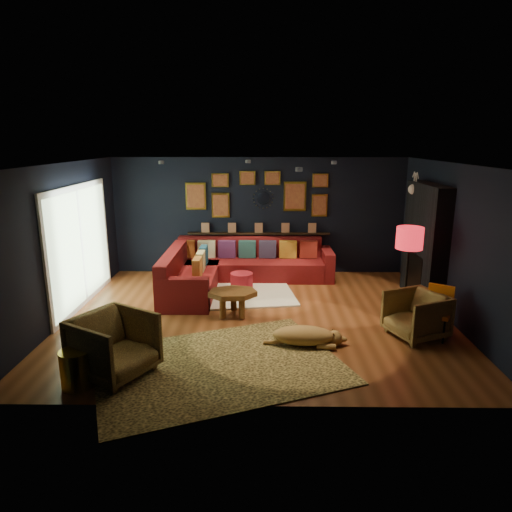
{
  "coord_description": "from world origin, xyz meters",
  "views": [
    {
      "loc": [
        0.08,
        -7.4,
        2.97
      ],
      "look_at": [
        -0.03,
        0.3,
        1.0
      ],
      "focal_mm": 32.0,
      "sensor_mm": 36.0,
      "label": 1
    }
  ],
  "objects_px": {
    "armchair_right": "(416,313)",
    "gold_stool": "(76,369)",
    "pouf": "(242,280)",
    "armchair_left": "(114,343)",
    "dog": "(304,332)",
    "sectional": "(229,269)",
    "coffee_table": "(233,296)",
    "floor_lamp": "(409,242)",
    "orange_chair": "(439,307)"
  },
  "relations": [
    {
      "from": "sectional",
      "to": "gold_stool",
      "type": "distance_m",
      "value": 4.45
    },
    {
      "from": "armchair_left",
      "to": "orange_chair",
      "type": "distance_m",
      "value": 4.77
    },
    {
      "from": "orange_chair",
      "to": "dog",
      "type": "distance_m",
      "value": 2.14
    },
    {
      "from": "sectional",
      "to": "dog",
      "type": "distance_m",
      "value": 3.24
    },
    {
      "from": "sectional",
      "to": "pouf",
      "type": "distance_m",
      "value": 0.44
    },
    {
      "from": "coffee_table",
      "to": "armchair_left",
      "type": "bearing_deg",
      "value": -124.28
    },
    {
      "from": "sectional",
      "to": "gold_stool",
      "type": "relative_size",
      "value": 7.09
    },
    {
      "from": "gold_stool",
      "to": "dog",
      "type": "distance_m",
      "value": 3.13
    },
    {
      "from": "gold_stool",
      "to": "floor_lamp",
      "type": "relative_size",
      "value": 0.3
    },
    {
      "from": "coffee_table",
      "to": "gold_stool",
      "type": "relative_size",
      "value": 1.9
    },
    {
      "from": "armchair_right",
      "to": "floor_lamp",
      "type": "height_order",
      "value": "floor_lamp"
    },
    {
      "from": "dog",
      "to": "sectional",
      "type": "bearing_deg",
      "value": 117.69
    },
    {
      "from": "sectional",
      "to": "floor_lamp",
      "type": "height_order",
      "value": "floor_lamp"
    },
    {
      "from": "sectional",
      "to": "orange_chair",
      "type": "height_order",
      "value": "sectional"
    },
    {
      "from": "sectional",
      "to": "orange_chair",
      "type": "xyz_separation_m",
      "value": [
        3.4,
        -2.61,
        0.16
      ]
    },
    {
      "from": "pouf",
      "to": "armchair_right",
      "type": "bearing_deg",
      "value": -39.59
    },
    {
      "from": "pouf",
      "to": "gold_stool",
      "type": "height_order",
      "value": "gold_stool"
    },
    {
      "from": "sectional",
      "to": "pouf",
      "type": "height_order",
      "value": "sectional"
    },
    {
      "from": "sectional",
      "to": "coffee_table",
      "type": "bearing_deg",
      "value": -84.0
    },
    {
      "from": "pouf",
      "to": "coffee_table",
      "type": "bearing_deg",
      "value": -93.22
    },
    {
      "from": "gold_stool",
      "to": "orange_chair",
      "type": "xyz_separation_m",
      "value": [
        4.99,
        1.55,
        0.24
      ]
    },
    {
      "from": "armchair_left",
      "to": "dog",
      "type": "distance_m",
      "value": 2.68
    },
    {
      "from": "gold_stool",
      "to": "dog",
      "type": "bearing_deg",
      "value": 22.51
    },
    {
      "from": "orange_chair",
      "to": "floor_lamp",
      "type": "bearing_deg",
      "value": 143.08
    },
    {
      "from": "coffee_table",
      "to": "floor_lamp",
      "type": "relative_size",
      "value": 0.58
    },
    {
      "from": "armchair_right",
      "to": "sectional",
      "type": "bearing_deg",
      "value": -153.58
    },
    {
      "from": "armchair_left",
      "to": "gold_stool",
      "type": "xyz_separation_m",
      "value": [
        -0.38,
        -0.3,
        -0.21
      ]
    },
    {
      "from": "armchair_left",
      "to": "gold_stool",
      "type": "bearing_deg",
      "value": 158.21
    },
    {
      "from": "armchair_right",
      "to": "gold_stool",
      "type": "bearing_deg",
      "value": -94.74
    },
    {
      "from": "armchair_left",
      "to": "armchair_right",
      "type": "distance_m",
      "value": 4.44
    },
    {
      "from": "orange_chair",
      "to": "floor_lamp",
      "type": "distance_m",
      "value": 1.17
    },
    {
      "from": "orange_chair",
      "to": "armchair_right",
      "type": "bearing_deg",
      "value": -146.49
    },
    {
      "from": "sectional",
      "to": "coffee_table",
      "type": "relative_size",
      "value": 3.73
    },
    {
      "from": "coffee_table",
      "to": "floor_lamp",
      "type": "xyz_separation_m",
      "value": [
        2.92,
        -0.04,
        0.96
      ]
    },
    {
      "from": "pouf",
      "to": "gold_stool",
      "type": "distance_m",
      "value": 4.28
    },
    {
      "from": "sectional",
      "to": "pouf",
      "type": "xyz_separation_m",
      "value": [
        0.28,
        -0.31,
        -0.14
      ]
    },
    {
      "from": "pouf",
      "to": "dog",
      "type": "distance_m",
      "value": 2.84
    },
    {
      "from": "sectional",
      "to": "orange_chair",
      "type": "distance_m",
      "value": 4.29
    },
    {
      "from": "floor_lamp",
      "to": "sectional",
      "type": "bearing_deg",
      "value": 149.17
    },
    {
      "from": "coffee_table",
      "to": "gold_stool",
      "type": "distance_m",
      "value": 2.94
    },
    {
      "from": "coffee_table",
      "to": "armchair_left",
      "type": "xyz_separation_m",
      "value": [
        -1.39,
        -2.04,
        0.07
      ]
    },
    {
      "from": "armchair_left",
      "to": "armchair_right",
      "type": "bearing_deg",
      "value": -43.52
    },
    {
      "from": "coffee_table",
      "to": "pouf",
      "type": "relative_size",
      "value": 1.99
    },
    {
      "from": "floor_lamp",
      "to": "dog",
      "type": "xyz_separation_m",
      "value": [
        -1.8,
        -1.1,
        -1.12
      ]
    },
    {
      "from": "sectional",
      "to": "armchair_right",
      "type": "bearing_deg",
      "value": -40.47
    },
    {
      "from": "armchair_left",
      "to": "dog",
      "type": "xyz_separation_m",
      "value": [
        2.51,
        0.9,
        -0.24
      ]
    },
    {
      "from": "armchair_right",
      "to": "pouf",
      "type": "bearing_deg",
      "value": -152.69
    },
    {
      "from": "armchair_left",
      "to": "sectional",
      "type": "bearing_deg",
      "value": 12.92
    },
    {
      "from": "armchair_left",
      "to": "floor_lamp",
      "type": "height_order",
      "value": "floor_lamp"
    },
    {
      "from": "coffee_table",
      "to": "pouf",
      "type": "height_order",
      "value": "coffee_table"
    }
  ]
}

